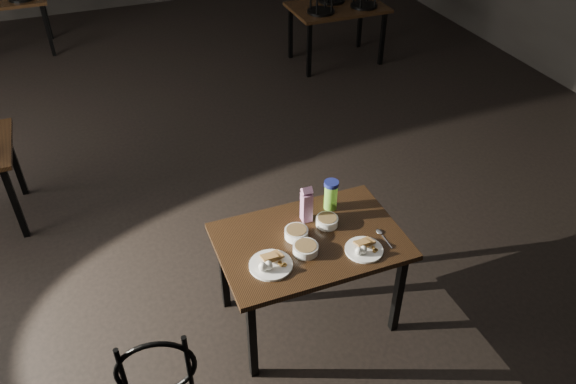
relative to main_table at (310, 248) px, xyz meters
name	(u,v)px	position (x,y,z in m)	size (l,w,h in m)	color
main_table	(310,248)	(0.00, 0.00, 0.00)	(1.20, 0.80, 0.75)	black
plate_left	(271,264)	(-0.33, -0.14, 0.10)	(0.27, 0.27, 0.09)	white
plate_right	(364,248)	(0.27, -0.23, 0.10)	(0.24, 0.24, 0.08)	white
bowl_near	(296,233)	(-0.08, 0.05, 0.11)	(0.15, 0.15, 0.06)	white
bowl_far	(327,221)	(0.16, 0.09, 0.11)	(0.15, 0.15, 0.06)	white
bowl_big	(306,249)	(-0.08, -0.10, 0.11)	(0.16, 0.16, 0.06)	white
juice_carton	(307,205)	(0.05, 0.19, 0.20)	(0.07, 0.07, 0.27)	#801762
water_bottle	(331,195)	(0.26, 0.25, 0.19)	(0.11, 0.11, 0.22)	#8AE744
spoon	(380,233)	(0.45, -0.12, 0.08)	(0.04, 0.20, 0.01)	silver
bg_table_right	(338,4)	(2.07, 3.96, 0.11)	(1.20, 0.80, 1.48)	black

